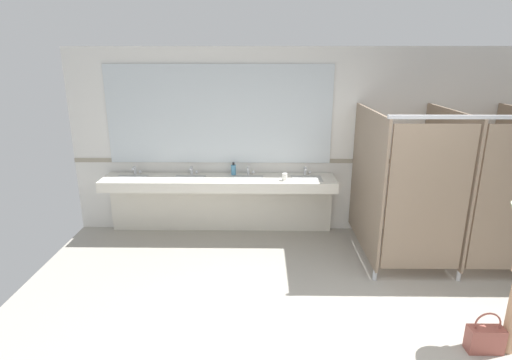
# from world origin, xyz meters

# --- Properties ---
(wall_back) EXTENTS (7.59, 0.12, 2.62)m
(wall_back) POSITION_xyz_m (0.00, 2.83, 1.31)
(wall_back) COLOR silver
(wall_back) RESTS_ON ground_plane
(wall_back_tile_band) EXTENTS (7.59, 0.01, 0.06)m
(wall_back_tile_band) POSITION_xyz_m (0.00, 2.77, 1.05)
(wall_back_tile_band) COLOR #9E937F
(wall_back_tile_band) RESTS_ON wall_back
(vanity_counter) EXTENTS (3.23, 0.53, 0.99)m
(vanity_counter) POSITION_xyz_m (-1.68, 2.57, 0.64)
(vanity_counter) COLOR silver
(vanity_counter) RESTS_ON ground_plane
(mirror_panel) EXTENTS (3.13, 0.02, 1.36)m
(mirror_panel) POSITION_xyz_m (-1.68, 2.76, 1.71)
(mirror_panel) COLOR silver
(mirror_panel) RESTS_ON wall_back
(bathroom_stalls) EXTENTS (2.96, 1.52, 1.92)m
(bathroom_stalls) POSITION_xyz_m (1.67, 1.77, 1.00)
(bathroom_stalls) COLOR #84705B
(bathroom_stalls) RESTS_ON ground_plane
(handbag) EXTENTS (0.30, 0.13, 0.39)m
(handbag) POSITION_xyz_m (0.87, 0.11, 0.13)
(handbag) COLOR #934C42
(handbag) RESTS_ON ground_plane
(soap_dispenser) EXTENTS (0.07, 0.07, 0.18)m
(soap_dispenser) POSITION_xyz_m (-1.49, 2.65, 0.95)
(soap_dispenser) COLOR teal
(soap_dispenser) RESTS_ON vanity_counter
(paper_cup) EXTENTS (0.07, 0.07, 0.10)m
(paper_cup) POSITION_xyz_m (-0.78, 2.37, 0.93)
(paper_cup) COLOR white
(paper_cup) RESTS_ON vanity_counter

